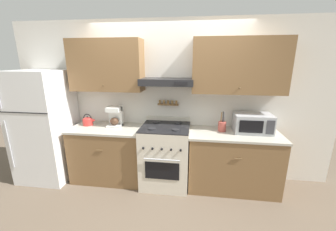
{
  "coord_description": "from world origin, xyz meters",
  "views": [
    {
      "loc": [
        0.44,
        -2.64,
        1.95
      ],
      "look_at": [
        0.05,
        0.27,
        1.14
      ],
      "focal_mm": 22.0,
      "sensor_mm": 36.0,
      "label": 1
    }
  ],
  "objects_px": {
    "microwave": "(253,123)",
    "utensil_crock": "(222,126)",
    "coffee_maker": "(115,116)",
    "refrigerator": "(45,126)",
    "tea_kettle": "(88,121)",
    "stove_range": "(165,155)"
  },
  "relations": [
    {
      "from": "tea_kettle",
      "to": "coffee_maker",
      "type": "relative_size",
      "value": 0.63
    },
    {
      "from": "coffee_maker",
      "to": "utensil_crock",
      "type": "height_order",
      "value": "coffee_maker"
    },
    {
      "from": "coffee_maker",
      "to": "utensil_crock",
      "type": "relative_size",
      "value": 1.07
    },
    {
      "from": "tea_kettle",
      "to": "microwave",
      "type": "distance_m",
      "value": 2.6
    },
    {
      "from": "stove_range",
      "to": "utensil_crock",
      "type": "relative_size",
      "value": 3.38
    },
    {
      "from": "tea_kettle",
      "to": "stove_range",
      "type": "bearing_deg",
      "value": -4.25
    },
    {
      "from": "utensil_crock",
      "to": "coffee_maker",
      "type": "bearing_deg",
      "value": 179.15
    },
    {
      "from": "microwave",
      "to": "utensil_crock",
      "type": "relative_size",
      "value": 1.77
    },
    {
      "from": "utensil_crock",
      "to": "tea_kettle",
      "type": "bearing_deg",
      "value": -180.0
    },
    {
      "from": "refrigerator",
      "to": "coffee_maker",
      "type": "relative_size",
      "value": 5.55
    },
    {
      "from": "tea_kettle",
      "to": "coffee_maker",
      "type": "distance_m",
      "value": 0.48
    },
    {
      "from": "refrigerator",
      "to": "tea_kettle",
      "type": "height_order",
      "value": "refrigerator"
    },
    {
      "from": "refrigerator",
      "to": "microwave",
      "type": "height_order",
      "value": "refrigerator"
    },
    {
      "from": "stove_range",
      "to": "refrigerator",
      "type": "xyz_separation_m",
      "value": [
        -1.99,
        -0.04,
        0.41
      ]
    },
    {
      "from": "stove_range",
      "to": "coffee_maker",
      "type": "height_order",
      "value": "coffee_maker"
    },
    {
      "from": "tea_kettle",
      "to": "utensil_crock",
      "type": "distance_m",
      "value": 2.16
    },
    {
      "from": "microwave",
      "to": "utensil_crock",
      "type": "distance_m",
      "value": 0.44
    },
    {
      "from": "tea_kettle",
      "to": "coffee_maker",
      "type": "xyz_separation_m",
      "value": [
        0.47,
        0.03,
        0.09
      ]
    },
    {
      "from": "microwave",
      "to": "coffee_maker",
      "type": "bearing_deg",
      "value": 179.8
    },
    {
      "from": "microwave",
      "to": "utensil_crock",
      "type": "height_order",
      "value": "utensil_crock"
    },
    {
      "from": "tea_kettle",
      "to": "microwave",
      "type": "xyz_separation_m",
      "value": [
        2.6,
        0.02,
        0.07
      ]
    },
    {
      "from": "refrigerator",
      "to": "utensil_crock",
      "type": "bearing_deg",
      "value": 2.85
    }
  ]
}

